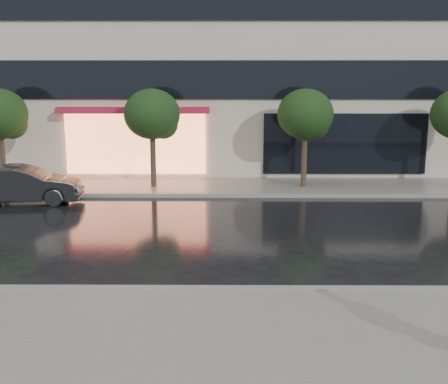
{
  "coord_description": "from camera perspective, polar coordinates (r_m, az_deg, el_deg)",
  "views": [
    {
      "loc": [
        -0.04,
        -12.07,
        4.48
      ],
      "look_at": [
        -0.13,
        2.73,
        1.4
      ],
      "focal_mm": 45.0,
      "sensor_mm": 36.0,
      "label": 1
    }
  ],
  "objects": [
    {
      "name": "parked_car",
      "position": [
        21.12,
        -19.78,
        0.68
      ],
      "size": [
        4.24,
        1.87,
        1.35
      ],
      "primitive_type": "imported",
      "rotation": [
        0.0,
        0.0,
        1.68
      ],
      "color": "black",
      "rests_on": "ground"
    },
    {
      "name": "curb_far",
      "position": [
        21.03,
        0.46,
        -0.34
      ],
      "size": [
        60.0,
        0.25,
        0.14
      ],
      "primitive_type": "cube",
      "color": "gray",
      "rests_on": "ground"
    },
    {
      "name": "sidewalk_far",
      "position": [
        22.75,
        0.46,
        0.56
      ],
      "size": [
        60.0,
        3.5,
        0.12
      ],
      "primitive_type": "cube",
      "color": "slate",
      "rests_on": "ground"
    },
    {
      "name": "ground",
      "position": [
        12.87,
        0.52,
        -8.61
      ],
      "size": [
        120.0,
        120.0,
        0.0
      ],
      "primitive_type": "plane",
      "color": "black",
      "rests_on": "ground"
    },
    {
      "name": "tree_far_west",
      "position": [
        23.87,
        -21.7,
        7.2
      ],
      "size": [
        2.2,
        2.2,
        3.99
      ],
      "color": "#33261C",
      "rests_on": "ground"
    },
    {
      "name": "tree_mid_east",
      "position": [
        22.37,
        8.41,
        7.64
      ],
      "size": [
        2.2,
        2.2,
        3.99
      ],
      "color": "#33261C",
      "rests_on": "ground"
    },
    {
      "name": "curb_near",
      "position": [
        11.91,
        0.53,
        -9.97
      ],
      "size": [
        60.0,
        0.25,
        0.14
      ],
      "primitive_type": "cube",
      "color": "gray",
      "rests_on": "ground"
    },
    {
      "name": "sidewalk_near",
      "position": [
        9.86,
        0.57,
        -14.87
      ],
      "size": [
        60.0,
        4.5,
        0.12
      ],
      "primitive_type": "cube",
      "color": "slate",
      "rests_on": "ground"
    },
    {
      "name": "tree_mid_west",
      "position": [
        22.34,
        -7.16,
        7.67
      ],
      "size": [
        2.2,
        2.2,
        3.99
      ],
      "color": "#33261C",
      "rests_on": "ground"
    }
  ]
}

